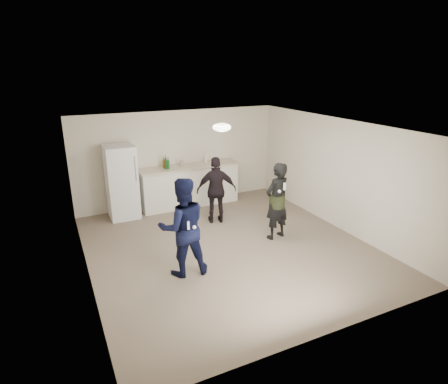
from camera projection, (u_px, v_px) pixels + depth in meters
name	position (u px, v px, depth m)	size (l,w,h in m)	color
floor	(228.00, 247.00, 7.80)	(6.00, 6.00, 0.00)	#6B5B4C
ceiling	(229.00, 127.00, 7.00)	(6.00, 6.00, 0.00)	silver
wall_back	(179.00, 158.00, 9.96)	(6.00, 6.00, 0.00)	beige
wall_front	(330.00, 257.00, 4.84)	(6.00, 6.00, 0.00)	beige
wall_left	(82.00, 213.00, 6.28)	(6.00, 6.00, 0.00)	beige
wall_right	(337.00, 174.00, 8.52)	(6.00, 6.00, 0.00)	beige
counter	(190.00, 186.00, 9.98)	(2.60, 0.56, 1.05)	silver
counter_top	(189.00, 167.00, 9.81)	(2.68, 0.64, 0.04)	beige
fridge	(122.00, 182.00, 9.08)	(0.70, 0.70, 1.80)	white
fridge_handle	(135.00, 169.00, 8.75)	(0.02, 0.02, 0.60)	silver
ceiling_dome	(222.00, 127.00, 7.27)	(0.36, 0.36, 0.16)	white
shaker	(181.00, 163.00, 9.70)	(0.08, 0.08, 0.17)	silver
man	(183.00, 227.00, 6.56)	(0.88, 0.68, 1.80)	#101543
woman	(277.00, 201.00, 7.97)	(0.62, 0.40, 1.69)	black
camo_shorts	(277.00, 201.00, 7.97)	(0.34, 0.34, 0.28)	#2E3819
spectator	(217.00, 190.00, 8.81)	(0.94, 0.39, 1.60)	black
remote_man	(188.00, 225.00, 6.27)	(0.04, 0.04, 0.15)	white
nunchuk_man	(194.00, 227.00, 6.37)	(0.07, 0.07, 0.07)	white
remote_woman	(285.00, 186.00, 7.63)	(0.04, 0.04, 0.15)	white
nunchuk_woman	(279.00, 191.00, 7.64)	(0.07, 0.07, 0.07)	white
bottle_cluster	(174.00, 163.00, 9.62)	(1.26, 0.24, 0.28)	white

